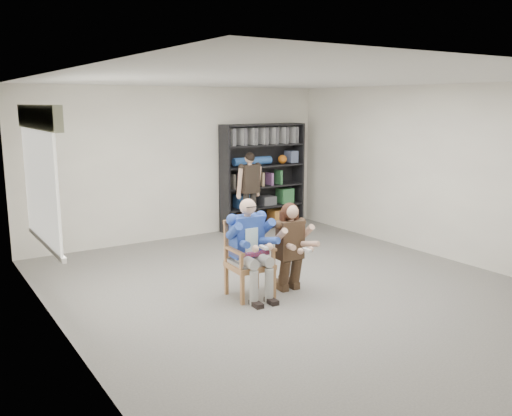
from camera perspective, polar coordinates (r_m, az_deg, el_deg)
room_shell at (r=7.18m, az=3.95°, el=2.14°), size 6.00×7.00×2.80m
floor at (r=7.53m, az=3.80°, el=-8.45°), size 6.00×7.00×0.01m
window_left at (r=6.86m, az=-21.63°, el=2.91°), size 0.16×2.00×1.75m
armchair at (r=7.07m, az=-0.66°, el=-5.42°), size 0.62×0.60×1.01m
seated_man at (r=7.03m, az=-0.66°, el=-4.24°), size 0.61×0.82×1.31m
kneeling_woman at (r=7.26m, az=3.73°, el=-4.21°), size 0.55×0.83×1.20m
bookshelf at (r=10.86m, az=0.72°, el=3.31°), size 1.80×0.38×2.10m
standing_man at (r=10.25m, az=-0.67°, el=1.44°), size 0.52×0.32×1.60m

